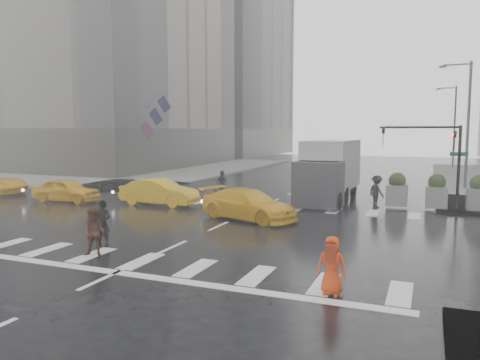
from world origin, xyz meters
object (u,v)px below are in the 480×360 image
at_px(traffic_signal_pole, 439,150).
at_px(pedestrian_orange, 332,265).
at_px(pedestrian_brown, 94,232).
at_px(taxi_front, 66,190).
at_px(box_truck, 328,169).
at_px(taxi_mid, 159,192).

distance_m(traffic_signal_pole, pedestrian_orange, 15.20).
distance_m(traffic_signal_pole, pedestrian_brown, 17.91).
bearing_deg(taxi_front, traffic_signal_pole, -81.23).
xyz_separation_m(traffic_signal_pole, pedestrian_orange, (-2.67, -14.76, -2.43)).
height_order(traffic_signal_pole, box_truck, traffic_signal_pole).
bearing_deg(taxi_mid, taxi_front, 100.13).
relative_size(traffic_signal_pole, pedestrian_orange, 2.90).
height_order(taxi_mid, box_truck, box_truck).
xyz_separation_m(pedestrian_brown, box_truck, (4.89, 14.86, 1.12)).
bearing_deg(pedestrian_brown, box_truck, 56.17).
bearing_deg(pedestrian_brown, pedestrian_orange, -20.64).
xyz_separation_m(taxi_front, box_truck, (14.44, 5.72, 1.24)).
relative_size(traffic_signal_pole, taxi_front, 1.10).
bearing_deg(taxi_front, pedestrian_orange, -123.82).
bearing_deg(traffic_signal_pole, pedestrian_brown, -127.69).
relative_size(pedestrian_brown, pedestrian_orange, 1.05).
bearing_deg(taxi_front, taxi_mid, -84.80).
distance_m(taxi_front, taxi_mid, 5.90).
relative_size(pedestrian_brown, box_truck, 0.24).
xyz_separation_m(traffic_signal_pole, taxi_front, (-20.40, -4.90, -2.52)).
xyz_separation_m(pedestrian_orange, taxi_front, (-17.74, 9.86, -0.09)).
height_order(taxi_front, box_truck, box_truck).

